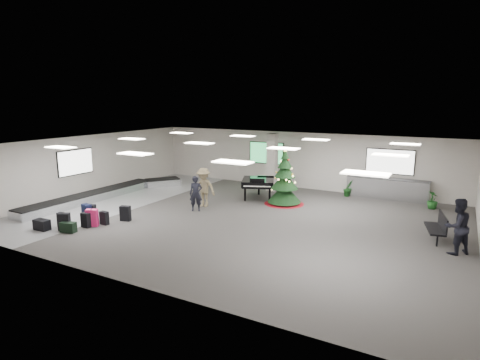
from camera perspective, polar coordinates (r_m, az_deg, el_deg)
The scene contains 22 objects.
ground at distance 17.40m, azimuth -0.14°, elevation -5.41°, with size 18.00×18.00×0.00m, color #393634.
room_envelope at distance 17.64m, azimuth -0.17°, elevation 2.59°, with size 18.02×14.02×3.21m.
baggage_carousel at distance 22.06m, azimuth -18.36°, elevation -1.81°, with size 2.28×9.71×0.43m.
service_counter at distance 21.90m, azimuth 20.17°, elevation -1.13°, with size 4.05×0.65×1.08m.
suitcase_0 at distance 17.16m, azimuth -23.72°, elevation -5.46°, with size 0.50×0.43×0.70m.
suitcase_1 at distance 17.23m, azimuth -21.09°, elevation -5.35°, with size 0.38×0.20×0.61m.
pink_suitcase at distance 17.26m, azimuth -20.29°, elevation -5.07°, with size 0.52×0.43×0.72m.
suitcase_3 at distance 17.60m, azimuth -15.99°, elevation -4.59°, with size 0.48×0.35×0.66m.
navy_suitcase at distance 18.27m, azimuth -20.96°, elevation -4.27°, with size 0.49×0.35×0.70m.
suitcase_5 at distance 17.64m, azimuth -23.94°, elevation -5.20°, with size 0.41×0.26×0.60m.
green_duffel at distance 16.89m, azimuth -23.23°, elevation -6.19°, with size 0.64×0.43×0.41m.
suitcase_7 at distance 17.36m, azimuth -18.74°, elevation -5.14°, with size 0.39×0.22×0.57m.
suitcase_8 at distance 18.37m, azimuth -20.48°, elevation -4.24°, with size 0.47×0.34×0.64m.
black_duffel at distance 17.60m, azimuth -26.35°, elevation -5.73°, with size 0.65×0.38×0.44m.
christmas_tree at distance 19.60m, azimuth 6.34°, elevation -0.69°, with size 1.95×1.95×2.78m.
grand_piano at distance 20.67m, azimuth 2.59°, elevation -0.34°, with size 2.23×2.49×1.17m.
bench at distance 16.16m, azimuth 26.37°, elevation -5.88°, with size 0.85×1.65×1.00m.
traveler_a at distance 18.40m, azimuth -6.30°, elevation -1.93°, with size 0.59×0.39×1.62m, color black.
traveler_b at distance 19.11m, azimuth -5.19°, elevation -1.05°, with size 1.20×0.69×1.86m, color #7D6C4D.
traveler_bench at distance 15.03m, azimuth 28.51°, elevation -5.82°, with size 0.92×0.71×1.89m, color black.
potted_plant_left at distance 21.87m, azimuth 15.07°, elevation -1.17°, with size 0.46×0.37×0.84m, color #143812.
potted_plant_right at distance 20.77m, azimuth 25.70°, elevation -2.58°, with size 0.47×0.47×0.84m, color #143812.
Camera 1 is at (8.09, -14.56, 5.03)m, focal length 30.00 mm.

